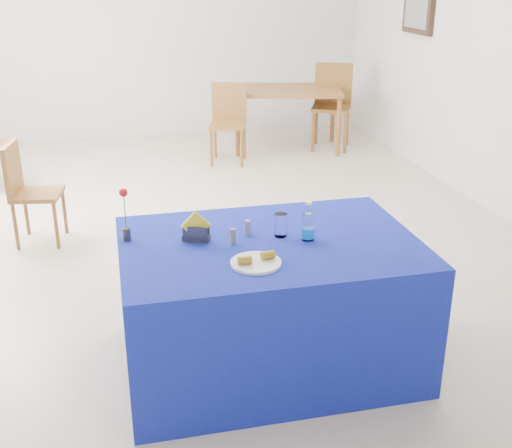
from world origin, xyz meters
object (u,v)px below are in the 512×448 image
at_px(water_bottle, 308,227).
at_px(chair_win_a, 27,186).
at_px(blue_table, 269,303).
at_px(chair_bg_left, 228,117).
at_px(chair_bg_right, 332,100).
at_px(oak_table, 287,95).
at_px(plate, 256,263).

xyz_separation_m(water_bottle, chair_win_a, (-1.69, 2.16, -0.35)).
xyz_separation_m(blue_table, chair_bg_left, (0.55, 4.11, 0.14)).
bearing_deg(blue_table, chair_bg_right, 66.60).
relative_size(chair_bg_left, chair_bg_right, 0.87).
height_order(chair_bg_left, chair_bg_right, chair_bg_right).
xyz_separation_m(chair_bg_left, chair_bg_right, (1.38, 0.35, 0.08)).
bearing_deg(oak_table, water_bottle, -104.32).
bearing_deg(plate, chair_bg_right, 66.38).
height_order(plate, oak_table, plate).
height_order(plate, chair_bg_left, chair_bg_left).
bearing_deg(oak_table, chair_bg_left, -155.36).
distance_m(oak_table, chair_bg_left, 0.90).
relative_size(plate, chair_bg_left, 0.28).
distance_m(chair_bg_right, chair_win_a, 4.13).
bearing_deg(water_bottle, oak_table, 75.68).
bearing_deg(water_bottle, chair_bg_left, 85.25).
bearing_deg(blue_table, chair_bg_left, 82.35).
height_order(water_bottle, chair_win_a, water_bottle).
bearing_deg(chair_bg_left, blue_table, -80.76).
relative_size(water_bottle, chair_bg_left, 0.24).
distance_m(blue_table, water_bottle, 0.50).
bearing_deg(chair_win_a, blue_table, -135.92).
relative_size(water_bottle, oak_table, 0.15).
bearing_deg(blue_table, chair_win_a, 124.75).
xyz_separation_m(plate, blue_table, (0.14, 0.26, -0.39)).
bearing_deg(oak_table, chair_bg_right, -1.62).
distance_m(blue_table, chair_bg_right, 4.86).
xyz_separation_m(blue_table, chair_win_a, (-1.48, 2.14, 0.10)).
relative_size(chair_bg_left, chair_win_a, 1.07).
distance_m(oak_table, chair_win_a, 3.68).
distance_m(blue_table, chair_win_a, 2.60).
distance_m(blue_table, oak_table, 4.69).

